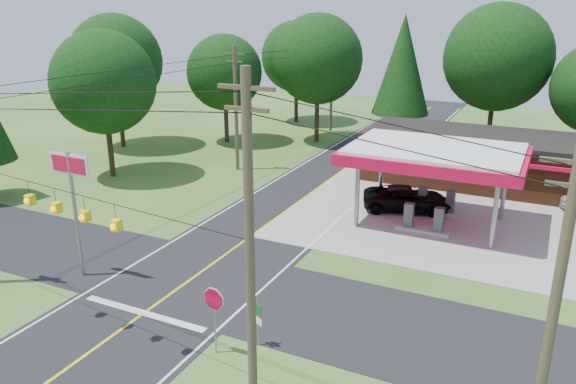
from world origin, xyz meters
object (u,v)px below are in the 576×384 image
at_px(suv_car, 407,199).
at_px(octagonal_stop_sign, 214,304).
at_px(gas_canopy, 435,157).
at_px(sedan_car, 572,192).
at_px(big_stop_sign, 72,186).

distance_m(suv_car, octagonal_stop_sign, 19.41).
relative_size(gas_canopy, sedan_car, 2.29).
bearing_deg(octagonal_stop_sign, big_stop_sign, 164.58).
relative_size(gas_canopy, suv_car, 1.83).
bearing_deg(sedan_car, octagonal_stop_sign, -124.83).
xyz_separation_m(suv_car, sedan_car, (9.86, 6.50, -0.01)).
bearing_deg(octagonal_stop_sign, suv_car, 82.15).
relative_size(suv_car, sedan_car, 1.25).
height_order(gas_canopy, octagonal_stop_sign, gas_canopy).
xyz_separation_m(suv_car, big_stop_sign, (-12.33, -16.51, 3.96)).
bearing_deg(sedan_car, gas_canopy, -143.88).
bearing_deg(big_stop_sign, gas_canopy, 46.61).
xyz_separation_m(gas_canopy, suv_car, (-1.86, 1.50, -3.46)).
bearing_deg(big_stop_sign, sedan_car, 46.04).
xyz_separation_m(sedan_car, octagonal_stop_sign, (-12.50, -25.68, 1.39)).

